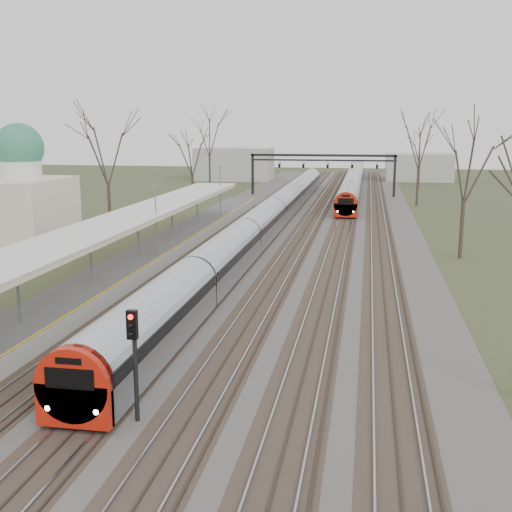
{
  "coord_description": "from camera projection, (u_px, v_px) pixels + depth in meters",
  "views": [
    {
      "loc": [
        6.81,
        -8.49,
        10.08
      ],
      "look_at": [
        -0.01,
        30.61,
        2.0
      ],
      "focal_mm": 45.0,
      "sensor_mm": 36.0,
      "label": 1
    }
  ],
  "objects": [
    {
      "name": "track_bed",
      "position": [
        300.0,
        227.0,
        64.39
      ],
      "size": [
        24.0,
        160.0,
        0.22
      ],
      "color": "#474442",
      "rests_on": "ground"
    },
    {
      "name": "platform",
      "position": [
        155.0,
        253.0,
        48.97
      ],
      "size": [
        3.5,
        69.0,
        1.0
      ],
      "primitive_type": "cube",
      "color": "#9E9B93",
      "rests_on": "ground"
    },
    {
      "name": "canopy",
      "position": [
        132.0,
        217.0,
        43.93
      ],
      "size": [
        4.1,
        50.0,
        3.11
      ],
      "color": "slate",
      "rests_on": "platform"
    },
    {
      "name": "dome_building",
      "position": [
        3.0,
        207.0,
        50.95
      ],
      "size": [
        10.0,
        8.0,
        10.3
      ],
      "color": "beige",
      "rests_on": "ground"
    },
    {
      "name": "signal_gantry",
      "position": [
        323.0,
        162.0,
        92.36
      ],
      "size": [
        21.0,
        0.59,
        6.08
      ],
      "color": "black",
      "rests_on": "ground"
    },
    {
      "name": "tree_west_far",
      "position": [
        107.0,
        149.0,
        58.95
      ],
      "size": [
        5.5,
        5.5,
        11.33
      ],
      "color": "#2D231C",
      "rests_on": "ground"
    },
    {
      "name": "tree_east_far",
      "position": [
        466.0,
        164.0,
        48.08
      ],
      "size": [
        5.0,
        5.0,
        10.3
      ],
      "color": "#2D231C",
      "rests_on": "ground"
    },
    {
      "name": "train_near",
      "position": [
        273.0,
        213.0,
        64.2
      ],
      "size": [
        2.62,
        90.21,
        3.05
      ],
      "color": "#A0A2AA",
      "rests_on": "ground"
    },
    {
      "name": "train_far",
      "position": [
        354.0,
        179.0,
        105.5
      ],
      "size": [
        2.62,
        75.21,
        3.05
      ],
      "color": "#A0A2AA",
      "rests_on": "ground"
    },
    {
      "name": "signal_post",
      "position": [
        134.0,
        349.0,
        21.52
      ],
      "size": [
        0.35,
        0.45,
        4.1
      ],
      "color": "black",
      "rests_on": "ground"
    }
  ]
}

